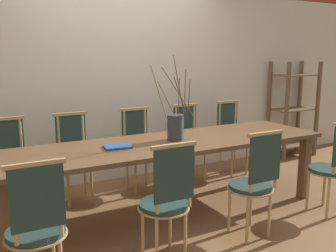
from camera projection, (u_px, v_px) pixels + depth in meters
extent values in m
plane|color=brown|center=(168.00, 213.00, 3.68)|extent=(16.00, 16.00, 0.00)
cube|color=beige|center=(119.00, 85.00, 4.55)|extent=(12.00, 0.06, 2.34)
cube|color=brown|center=(168.00, 144.00, 3.54)|extent=(3.19, 0.87, 0.04)
cube|color=brown|center=(4.00, 227.00, 2.63)|extent=(0.09, 0.09, 0.69)
cube|color=brown|center=(304.00, 167.00, 4.02)|extent=(0.09, 0.09, 0.69)
cube|color=brown|center=(262.00, 153.00, 4.59)|extent=(0.09, 0.09, 0.69)
cylinder|color=#233833|center=(36.00, 232.00, 2.36)|extent=(0.37, 0.37, 0.04)
cylinder|color=tan|center=(36.00, 235.00, 2.37)|extent=(0.39, 0.39, 0.01)
cylinder|color=tan|center=(53.00, 252.00, 2.57)|extent=(0.03, 0.03, 0.42)
cylinder|color=tan|center=(14.00, 206.00, 2.12)|extent=(0.03, 0.03, 0.48)
cylinder|color=tan|center=(60.00, 198.00, 2.24)|extent=(0.03, 0.03, 0.48)
cube|color=#233833|center=(37.00, 198.00, 2.17)|extent=(0.31, 0.02, 0.39)
cube|color=tan|center=(35.00, 164.00, 2.14)|extent=(0.35, 0.03, 0.03)
cylinder|color=#233833|center=(164.00, 205.00, 2.79)|extent=(0.37, 0.37, 0.04)
cylinder|color=tan|center=(164.00, 207.00, 2.79)|extent=(0.39, 0.39, 0.01)
cylinder|color=tan|center=(143.00, 230.00, 2.88)|extent=(0.03, 0.03, 0.42)
cylinder|color=tan|center=(170.00, 223.00, 2.99)|extent=(0.03, 0.03, 0.42)
cylinder|color=tan|center=(157.00, 244.00, 2.67)|extent=(0.03, 0.03, 0.42)
cylinder|color=tan|center=(185.00, 236.00, 2.79)|extent=(0.03, 0.03, 0.42)
cylinder|color=tan|center=(157.00, 180.00, 2.54)|extent=(0.03, 0.03, 0.48)
cylinder|color=tan|center=(190.00, 175.00, 2.66)|extent=(0.03, 0.03, 0.48)
cube|color=#233833|center=(174.00, 174.00, 2.60)|extent=(0.31, 0.02, 0.39)
cube|color=tan|center=(174.00, 146.00, 2.56)|extent=(0.35, 0.03, 0.03)
cylinder|color=#233833|center=(250.00, 186.00, 3.18)|extent=(0.37, 0.37, 0.04)
cylinder|color=tan|center=(250.00, 189.00, 3.18)|extent=(0.39, 0.39, 0.01)
cylinder|color=tan|center=(229.00, 209.00, 3.27)|extent=(0.03, 0.03, 0.42)
cylinder|color=tan|center=(251.00, 204.00, 3.38)|extent=(0.03, 0.03, 0.42)
cylinder|color=tan|center=(247.00, 219.00, 3.06)|extent=(0.03, 0.03, 0.42)
cylinder|color=tan|center=(269.00, 214.00, 3.17)|extent=(0.03, 0.03, 0.42)
cylinder|color=tan|center=(252.00, 164.00, 2.93)|extent=(0.03, 0.03, 0.48)
cylinder|color=tan|center=(277.00, 159.00, 3.05)|extent=(0.03, 0.03, 0.48)
cube|color=#233833|center=(265.00, 159.00, 2.98)|extent=(0.31, 0.02, 0.39)
cube|color=tan|center=(266.00, 134.00, 2.95)|extent=(0.35, 0.03, 0.03)
cylinder|color=#233833|center=(328.00, 169.00, 3.63)|extent=(0.37, 0.37, 0.04)
cylinder|color=tan|center=(328.00, 172.00, 3.64)|extent=(0.39, 0.39, 0.01)
cylinder|color=tan|center=(308.00, 190.00, 3.72)|extent=(0.03, 0.03, 0.42)
cylinder|color=tan|center=(324.00, 186.00, 3.83)|extent=(0.03, 0.03, 0.42)
cylinder|color=tan|center=(328.00, 198.00, 3.52)|extent=(0.03, 0.03, 0.42)
cylinder|color=tan|center=(335.00, 149.00, 3.39)|extent=(0.03, 0.03, 0.48)
cylinder|color=#233833|center=(11.00, 171.00, 3.58)|extent=(0.37, 0.37, 0.04)
cylinder|color=tan|center=(11.00, 173.00, 3.59)|extent=(0.39, 0.39, 0.01)
cylinder|color=tan|center=(28.00, 195.00, 3.58)|extent=(0.03, 0.03, 0.42)
cylinder|color=tan|center=(1.00, 200.00, 3.47)|extent=(0.03, 0.03, 0.42)
cylinder|color=tan|center=(24.00, 188.00, 3.79)|extent=(0.03, 0.03, 0.42)
cylinder|color=tan|center=(21.00, 140.00, 3.73)|extent=(0.03, 0.03, 0.48)
cube|color=#233833|center=(7.00, 139.00, 3.67)|extent=(0.31, 0.02, 0.39)
cube|color=tan|center=(5.00, 119.00, 3.62)|extent=(0.35, 0.03, 0.03)
cylinder|color=#233833|center=(76.00, 162.00, 3.87)|extent=(0.37, 0.37, 0.04)
cylinder|color=tan|center=(76.00, 164.00, 3.88)|extent=(0.39, 0.39, 0.01)
cylinder|color=tan|center=(92.00, 185.00, 3.87)|extent=(0.03, 0.03, 0.42)
cylinder|color=tan|center=(68.00, 189.00, 3.76)|extent=(0.03, 0.03, 0.42)
cylinder|color=tan|center=(85.00, 178.00, 4.08)|extent=(0.03, 0.03, 0.42)
cylinder|color=tan|center=(63.00, 182.00, 3.97)|extent=(0.03, 0.03, 0.42)
cylinder|color=tan|center=(83.00, 134.00, 4.02)|extent=(0.03, 0.03, 0.48)
cylinder|color=tan|center=(59.00, 136.00, 3.90)|extent=(0.03, 0.03, 0.48)
cube|color=#233833|center=(71.00, 133.00, 3.96)|extent=(0.31, 0.02, 0.39)
cube|color=tan|center=(70.00, 114.00, 3.92)|extent=(0.35, 0.03, 0.03)
cylinder|color=#233833|center=(141.00, 153.00, 4.22)|extent=(0.37, 0.37, 0.04)
cylinder|color=tan|center=(141.00, 155.00, 4.22)|extent=(0.39, 0.39, 0.01)
cylinder|color=tan|center=(155.00, 174.00, 4.21)|extent=(0.03, 0.03, 0.42)
cylinder|color=tan|center=(136.00, 177.00, 4.10)|extent=(0.03, 0.03, 0.42)
cylinder|color=tan|center=(146.00, 168.00, 4.42)|extent=(0.03, 0.03, 0.42)
cylinder|color=tan|center=(127.00, 171.00, 4.31)|extent=(0.03, 0.03, 0.42)
cylinder|color=tan|center=(145.00, 127.00, 4.36)|extent=(0.03, 0.03, 0.48)
cylinder|color=tan|center=(124.00, 130.00, 4.24)|extent=(0.03, 0.03, 0.48)
cube|color=#233833|center=(135.00, 126.00, 4.30)|extent=(0.31, 0.02, 0.39)
cube|color=tan|center=(134.00, 109.00, 4.26)|extent=(0.35, 0.03, 0.03)
cylinder|color=#233833|center=(191.00, 146.00, 4.53)|extent=(0.37, 0.37, 0.04)
cylinder|color=tan|center=(191.00, 148.00, 4.54)|extent=(0.39, 0.39, 0.01)
cylinder|color=tan|center=(205.00, 166.00, 4.53)|extent=(0.03, 0.03, 0.42)
cylinder|color=tan|center=(188.00, 169.00, 4.42)|extent=(0.03, 0.03, 0.42)
cylinder|color=tan|center=(194.00, 161.00, 4.73)|extent=(0.03, 0.03, 0.42)
cylinder|color=tan|center=(178.00, 163.00, 4.62)|extent=(0.03, 0.03, 0.42)
cylinder|color=tan|center=(194.00, 122.00, 4.68)|extent=(0.03, 0.03, 0.48)
cylinder|color=tan|center=(176.00, 124.00, 4.56)|extent=(0.03, 0.03, 0.48)
cube|color=#233833|center=(185.00, 121.00, 4.62)|extent=(0.31, 0.02, 0.39)
cube|color=tan|center=(185.00, 105.00, 4.57)|extent=(0.35, 0.03, 0.03)
cylinder|color=#233833|center=(234.00, 141.00, 4.83)|extent=(0.37, 0.37, 0.04)
cylinder|color=tan|center=(234.00, 142.00, 4.84)|extent=(0.39, 0.39, 0.01)
cylinder|color=tan|center=(247.00, 159.00, 4.83)|extent=(0.03, 0.03, 0.42)
cylinder|color=tan|center=(232.00, 161.00, 4.72)|extent=(0.03, 0.03, 0.42)
cylinder|color=tan|center=(235.00, 154.00, 5.04)|extent=(0.03, 0.03, 0.42)
cylinder|color=tan|center=(221.00, 157.00, 4.93)|extent=(0.03, 0.03, 0.42)
cylinder|color=tan|center=(235.00, 118.00, 4.98)|extent=(0.03, 0.03, 0.48)
cylinder|color=tan|center=(219.00, 120.00, 4.86)|extent=(0.03, 0.03, 0.48)
cube|color=#233833|center=(227.00, 117.00, 4.92)|extent=(0.31, 0.02, 0.39)
cube|color=tan|center=(228.00, 102.00, 4.88)|extent=(0.35, 0.03, 0.03)
cylinder|color=#33383D|center=(175.00, 128.00, 3.58)|extent=(0.16, 0.16, 0.25)
cylinder|color=brown|center=(158.00, 91.00, 3.43)|extent=(0.03, 0.36, 0.47)
cylinder|color=brown|center=(185.00, 92.00, 3.52)|extent=(0.09, 0.17, 0.44)
cylinder|color=brown|center=(180.00, 96.00, 3.46)|extent=(0.16, 0.03, 0.37)
cylinder|color=brown|center=(189.00, 97.00, 3.52)|extent=(0.13, 0.23, 0.35)
cylinder|color=brown|center=(179.00, 86.00, 3.45)|extent=(0.13, 0.01, 0.56)
cylinder|color=brown|center=(178.00, 93.00, 3.37)|extent=(0.28, 0.12, 0.46)
cylinder|color=brown|center=(167.00, 99.00, 3.44)|extent=(0.08, 0.24, 0.32)
cylinder|color=brown|center=(179.00, 96.00, 3.52)|extent=(0.03, 0.07, 0.35)
cube|color=#234C8C|center=(118.00, 147.00, 3.31)|extent=(0.25, 0.20, 0.02)
cube|color=brown|center=(286.00, 113.00, 5.36)|extent=(0.04, 0.04, 1.43)
cube|color=brown|center=(317.00, 109.00, 5.65)|extent=(0.04, 0.04, 1.43)
cube|color=brown|center=(269.00, 109.00, 5.66)|extent=(0.04, 0.04, 1.43)
cube|color=brown|center=(299.00, 106.00, 5.96)|extent=(0.04, 0.04, 1.43)
cube|color=brown|center=(291.00, 144.00, 5.76)|extent=(0.64, 0.36, 0.02)
cube|color=brown|center=(293.00, 109.00, 5.66)|extent=(0.64, 0.36, 0.02)
cube|color=brown|center=(295.00, 75.00, 5.56)|extent=(0.64, 0.36, 0.02)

